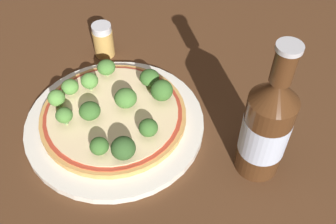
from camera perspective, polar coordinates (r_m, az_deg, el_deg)
The scene contains 17 objects.
ground_plane at distance 0.63m, azimuth -4.78°, elevation -1.47°, with size 3.00×3.00×0.00m, color #4C2D19.
plate at distance 0.63m, azimuth -7.69°, elevation -1.59°, with size 0.28×0.28×0.01m.
pizza at distance 0.62m, azimuth -7.94°, elevation -0.38°, with size 0.23×0.23×0.01m.
broccoli_floret_0 at distance 0.60m, azimuth -11.28°, elevation 0.15°, with size 0.03×0.03×0.03m.
broccoli_floret_1 at distance 0.65m, azimuth -11.32°, elevation 4.46°, with size 0.03×0.03×0.03m.
broccoli_floret_2 at distance 0.61m, azimuth -0.92°, elevation 3.15°, with size 0.04×0.04×0.04m.
broccoli_floret_3 at distance 0.67m, azimuth -8.95°, elevation 6.41°, with size 0.03×0.03×0.03m.
broccoli_floret_4 at distance 0.60m, azimuth -14.84°, elevation -0.47°, with size 0.03×0.03×0.03m.
broccoli_floret_5 at distance 0.61m, azimuth -6.00°, elevation 2.13°, with size 0.03×0.03×0.03m.
broccoli_floret_6 at distance 0.63m, azimuth -15.89°, elevation 1.97°, with size 0.03×0.03×0.03m.
broccoli_floret_7 at distance 0.65m, azimuth -14.04°, elevation 3.55°, with size 0.03×0.03×0.03m.
broccoli_floret_8 at distance 0.57m, azimuth -2.88°, elevation -2.31°, with size 0.03×0.03×0.03m.
broccoli_floret_9 at distance 0.64m, azimuth -2.70°, elevation 4.99°, with size 0.03×0.03×0.03m.
broccoli_floret_10 at distance 0.55m, azimuth -6.51°, elevation -5.24°, with size 0.03×0.03×0.03m.
broccoli_floret_11 at distance 0.56m, azimuth -9.95°, elevation -4.90°, with size 0.03×0.03×0.03m.
beer_bottle at distance 0.53m, azimuth 14.08°, elevation -2.13°, with size 0.06×0.06×0.22m.
pepper_shaker at distance 0.74m, azimuth -9.38°, elevation 10.23°, with size 0.04×0.04×0.06m.
Camera 1 is at (0.31, -0.28, 0.48)m, focal length 42.00 mm.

